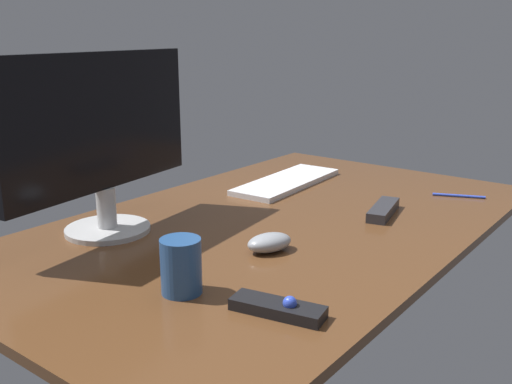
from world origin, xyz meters
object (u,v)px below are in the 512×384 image
object	(u,v)px
tv_remote	(383,210)
pen	(459,196)
keyboard	(287,182)
computer_mouse	(269,243)
media_remote	(278,308)
coffee_mug	(181,266)
monitor	(101,136)

from	to	relation	value
tv_remote	pen	world-z (taller)	tv_remote
keyboard	computer_mouse	bearing A→B (deg)	-152.30
media_remote	pen	xyz separation A→B (cm)	(85.58, 0.29, -0.71)
coffee_mug	pen	size ratio (longest dim) A/B	0.72
keyboard	media_remote	bearing A→B (deg)	-149.47
monitor	pen	bearing A→B (deg)	-42.29
computer_mouse	keyboard	bearing A→B (deg)	52.65
monitor	computer_mouse	size ratio (longest dim) A/B	5.37
monitor	coffee_mug	bearing A→B (deg)	-116.66
computer_mouse	tv_remote	world-z (taller)	computer_mouse
tv_remote	keyboard	bearing A→B (deg)	61.87
media_remote	tv_remote	xyz separation A→B (cm)	(58.42, 9.79, 0.14)
monitor	media_remote	world-z (taller)	monitor
computer_mouse	media_remote	bearing A→B (deg)	-118.88
media_remote	tv_remote	bearing A→B (deg)	88.10
pen	tv_remote	bearing A→B (deg)	-132.48
keyboard	computer_mouse	distance (cm)	54.64
media_remote	tv_remote	distance (cm)	59.23
monitor	keyboard	bearing A→B (deg)	-15.34
keyboard	pen	bearing A→B (deg)	-72.14
keyboard	media_remote	xyz separation A→B (cm)	(-68.12, -45.55, 0.31)
tv_remote	coffee_mug	xyz separation A→B (cm)	(-62.22, 8.15, 3.72)
media_remote	pen	world-z (taller)	media_remote
keyboard	media_remote	world-z (taller)	media_remote
pen	keyboard	bearing A→B (deg)	177.89
keyboard	tv_remote	distance (cm)	37.06
keyboard	coffee_mug	size ratio (longest dim) A/B	4.08
computer_mouse	coffee_mug	xyz separation A→B (cm)	(-25.07, 0.46, 3.03)
coffee_mug	pen	distance (cm)	91.23
monitor	computer_mouse	xyz separation A→B (cm)	(12.65, -36.26, -19.97)
monitor	keyboard	size ratio (longest dim) A/B	1.32
monitor	media_remote	size ratio (longest dim) A/B	3.27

